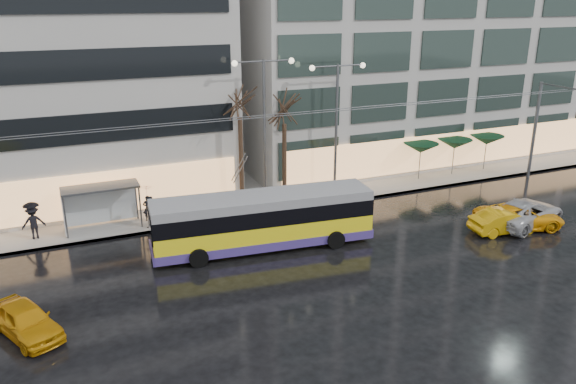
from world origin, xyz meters
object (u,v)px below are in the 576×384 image
trolleybus (263,222)px  taxi_a (26,320)px  bus_shelter (94,198)px  street_lamp_near (264,112)px

trolleybus → taxi_a: size_ratio=3.01×
taxi_a → bus_shelter: bearing=44.2°
street_lamp_near → taxi_a: 18.03m
trolleybus → street_lamp_near: 8.00m
bus_shelter → taxi_a: size_ratio=1.07×
trolleybus → bus_shelter: size_ratio=2.80×
trolleybus → bus_shelter: 9.93m
bus_shelter → taxi_a: (-3.60, -9.94, -1.29)m
street_lamp_near → taxi_a: bearing=-144.3°
trolleybus → taxi_a: bearing=-161.1°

